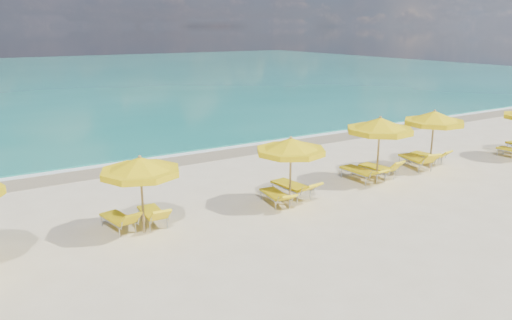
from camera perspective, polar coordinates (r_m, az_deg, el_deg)
ground_plane at (r=15.77m, az=2.89°, el=-5.42°), size 120.00×120.00×0.00m
ocean at (r=60.96m, az=-24.01°, el=8.56°), size 120.00×80.00×0.30m
wet_sand_band at (r=21.97m, az=-8.14°, el=0.36°), size 120.00×2.60×0.01m
foam_line at (r=22.69m, az=-8.96°, el=0.80°), size 120.00×1.20×0.03m
whitecap_near at (r=29.74m, az=-26.54°, el=2.76°), size 14.00×0.36×0.05m
whitecap_far at (r=40.07m, az=-7.32°, el=7.00°), size 18.00×0.30×0.05m
umbrella_2 at (r=13.64m, az=-13.09°, el=-0.78°), size 2.23×2.23×2.21m
umbrella_3 at (r=15.47m, az=4.00°, el=1.54°), size 2.44×2.44×2.24m
umbrella_4 at (r=18.34m, az=13.98°, el=3.81°), size 3.00×3.00×2.43m
umbrella_5 at (r=20.75m, az=19.70°, el=4.50°), size 2.92×2.92×2.38m
lounger_2_left at (r=14.51m, az=-15.40°, el=-6.98°), size 0.81×1.65×0.75m
lounger_2_right at (r=14.68m, az=-11.69°, el=-6.46°), size 0.64×1.67×0.76m
lounger_3_left at (r=15.93m, az=2.25°, el=-4.44°), size 0.76×1.74×0.65m
lounger_3_right at (r=16.64m, az=4.15°, el=-3.48°), size 0.81×1.99×0.77m
lounger_4_left at (r=18.69m, az=11.79°, el=-1.70°), size 0.69×1.97×0.72m
lounger_4_right at (r=19.30m, az=13.75°, el=-1.31°), size 0.78×1.77×0.84m
lounger_5_left at (r=20.91m, az=17.80°, el=-0.30°), size 1.00×1.97×0.87m
lounger_5_right at (r=21.88m, az=18.98°, el=0.17°), size 0.76×1.71×0.72m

